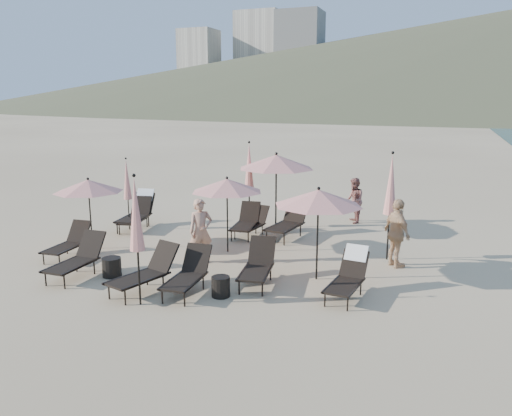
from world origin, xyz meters
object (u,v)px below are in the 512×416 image
at_px(umbrella_open_3, 276,162).
at_px(lounger_6, 138,210).
at_px(lounger_5, 349,275).
at_px(umbrella_closed_2, 127,180).
at_px(lounger_7, 136,215).
at_px(lounger_3, 188,273).
at_px(umbrella_open_2, 318,198).
at_px(umbrella_closed_1, 391,185).
at_px(lounger_9, 252,223).
at_px(umbrella_open_0, 88,186).
at_px(beachgoer_a, 201,231).
at_px(lounger_1, 77,258).
at_px(beachgoer_c, 397,233).
at_px(lounger_0, 68,242).
at_px(umbrella_closed_3, 249,168).
at_px(lounger_2, 146,271).
at_px(umbrella_closed_0, 136,215).
at_px(umbrella_open_1, 227,185).
at_px(lounger_8, 246,221).
at_px(beachgoer_b, 354,201).
at_px(side_table_1, 221,287).
at_px(side_table_0, 112,267).
at_px(lounger_4, 258,265).

bearing_deg(umbrella_open_3, lounger_6, -168.11).
bearing_deg(lounger_5, umbrella_closed_2, 164.68).
bearing_deg(lounger_7, umbrella_open_3, 1.15).
bearing_deg(lounger_3, lounger_6, 129.34).
bearing_deg(lounger_3, lounger_7, 130.33).
bearing_deg(umbrella_open_2, lounger_3, -143.17).
bearing_deg(umbrella_closed_1, lounger_9, 167.14).
bearing_deg(umbrella_open_0, beachgoer_a, -0.17).
relative_size(lounger_1, beachgoer_c, 0.96).
height_order(lounger_0, lounger_9, lounger_0).
xyz_separation_m(lounger_7, umbrella_open_3, (4.35, 1.17, 1.79)).
bearing_deg(lounger_0, umbrella_closed_3, 50.12).
bearing_deg(lounger_6, lounger_9, -4.25).
xyz_separation_m(lounger_2, umbrella_closed_1, (4.62, 4.16, 1.52)).
bearing_deg(beachgoer_c, umbrella_closed_0, 94.91).
bearing_deg(lounger_5, lounger_2, -156.03).
distance_m(lounger_1, umbrella_open_1, 4.18).
bearing_deg(lounger_9, lounger_5, -39.31).
bearing_deg(lounger_8, umbrella_open_0, -148.94).
xyz_separation_m(lounger_9, umbrella_open_3, (0.57, 0.54, 1.84)).
distance_m(lounger_3, lounger_5, 3.43).
distance_m(lounger_6, lounger_7, 0.27).
xyz_separation_m(lounger_6, umbrella_open_3, (4.44, 0.93, 1.68)).
distance_m(lounger_0, beachgoer_c, 8.47).
distance_m(lounger_6, beachgoer_b, 7.19).
bearing_deg(umbrella_open_1, lounger_1, -128.98).
relative_size(lounger_8, umbrella_open_2, 0.78).
bearing_deg(umbrella_closed_0, side_table_1, 35.93).
xyz_separation_m(lounger_7, beachgoer_b, (6.38, 3.37, 0.32)).
relative_size(lounger_0, side_table_0, 3.40).
bearing_deg(beachgoer_a, lounger_7, 105.62).
relative_size(lounger_1, lounger_5, 1.04).
bearing_deg(umbrella_closed_2, beachgoer_c, -4.85).
bearing_deg(lounger_4, lounger_9, 103.76).
relative_size(umbrella_open_0, umbrella_closed_1, 0.71).
xyz_separation_m(umbrella_open_0, umbrella_open_3, (4.24, 3.47, 0.46)).
xyz_separation_m(lounger_0, side_table_1, (4.90, -1.01, -0.19)).
xyz_separation_m(lounger_0, lounger_7, (-0.06, 3.17, 0.04)).
xyz_separation_m(lounger_2, umbrella_open_2, (3.27, 2.05, 1.48)).
height_order(lounger_6, lounger_9, lounger_6).
distance_m(lounger_4, umbrella_open_3, 4.80).
height_order(lounger_1, side_table_1, lounger_1).
bearing_deg(side_table_1, beachgoer_b, 79.33).
bearing_deg(beachgoer_b, umbrella_closed_2, -81.52).
distance_m(umbrella_open_2, side_table_0, 5.10).
distance_m(lounger_1, beachgoer_c, 7.71).
xyz_separation_m(lounger_8, umbrella_open_1, (0.18, -1.76, 1.41)).
height_order(umbrella_open_2, side_table_1, umbrella_open_2).
distance_m(umbrella_closed_0, side_table_1, 2.35).
distance_m(lounger_2, umbrella_closed_2, 5.69).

